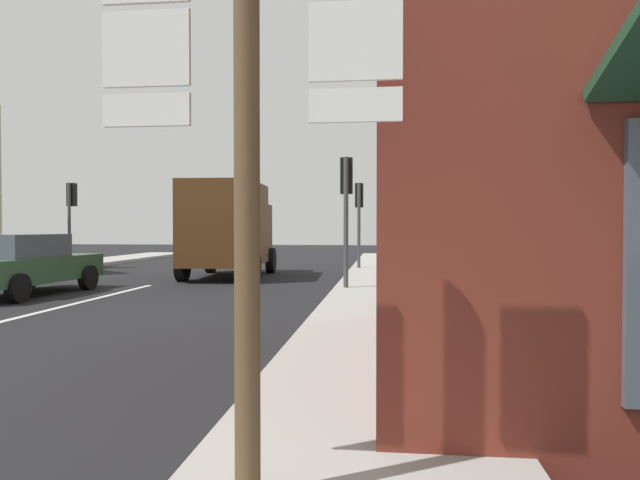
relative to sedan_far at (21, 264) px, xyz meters
The scene contains 9 objects.
ground_plane 2.33m from the sedan_far, 15.73° to the left, with size 80.00×80.00×0.00m, color black.
sidewalk_right 8.68m from the sedan_far, ahead, with size 2.24×44.00×0.14m, color #9E9B96.
lane_centre_stripe 4.08m from the sedan_far, 58.14° to the right, with size 0.16×12.00×0.01m, color silver.
sedan_far is the anchor object (origin of this frame).
delivery_truck 6.61m from the sedan_far, 56.63° to the left, with size 2.69×5.10×3.05m.
route_sign_post 12.72m from the sedan_far, 51.20° to the right, with size 1.66×0.14×3.20m.
traffic_light_near_right 8.05m from the sedan_far, 11.07° to the left, with size 0.30×0.49×3.38m.
traffic_light_far_right 11.67m from the sedan_far, 48.12° to the left, with size 0.30×0.49×3.28m.
traffic_light_far_left 9.18m from the sedan_far, 112.71° to the left, with size 0.30×0.49×3.36m.
Camera 1 is at (6.56, -3.53, 1.63)m, focal length 32.42 mm.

